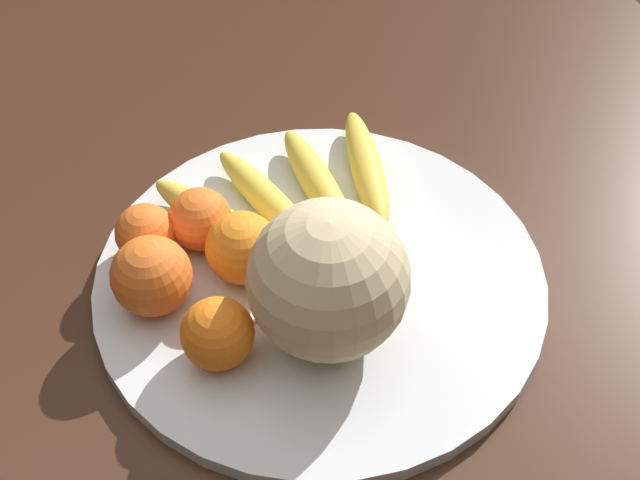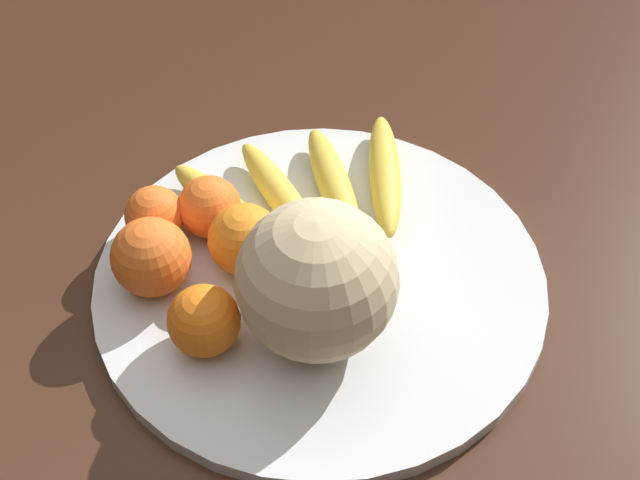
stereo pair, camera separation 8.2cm
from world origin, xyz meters
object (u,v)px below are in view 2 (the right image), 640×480
Objects in this scene: kitchen_table at (294,282)px; orange_front_right at (204,321)px; fruit_bowl at (320,280)px; orange_back_right at (244,239)px; melon at (312,281)px; produce_tag at (266,286)px; orange_back_left at (151,257)px; banana_bunch at (307,194)px; orange_front_left at (155,212)px; orange_mid_center at (210,207)px.

orange_front_right is at bearing -35.33° from kitchen_table.
fruit_bowl is (0.08, 0.01, 0.09)m from kitchen_table.
orange_front_right is 0.10m from orange_back_right.
kitchen_table is at bearing 178.36° from melon.
produce_tag is (-0.06, -0.04, -0.07)m from melon.
orange_back_left is at bearing -81.38° from produce_tag.
melon is at bearing 87.69° from orange_front_right.
banana_bunch is 0.10m from orange_back_right.
melon is 0.17m from banana_bunch.
melon is 0.16m from orange_back_left.
orange_back_left is at bearing -96.33° from fruit_bowl.
orange_front_right is 0.09m from produce_tag.
orange_back_left reaches higher than orange_back_right.
melon is at bearing 28.29° from orange_back_right.
produce_tag is (0.01, -0.05, 0.01)m from fruit_bowl.
orange_front_right is at bearing 27.84° from orange_back_left.
orange_front_right is (0.14, -0.10, 0.13)m from kitchen_table.
orange_front_left is at bearing -138.50° from melon.
kitchen_table is 0.16m from orange_mid_center.
orange_mid_center is 0.10m from produce_tag.
orange_front_right is at bearing -7.27° from orange_mid_center.
orange_back_left is 1.07× the size of orange_back_right.
orange_front_right reaches higher than orange_mid_center.
orange_back_left is at bearing -66.23° from kitchen_table.
orange_back_left reaches higher than produce_tag.
kitchen_table is 0.22m from melon.
orange_back_right is (-0.09, -0.05, -0.04)m from melon.
melon reaches higher than fruit_bowl.
orange_back_right is 0.89× the size of produce_tag.
banana_bunch is at bearing 130.42° from kitchen_table.
orange_front_right is 1.04× the size of orange_mid_center.
fruit_bowl is 0.10m from banana_bunch.
produce_tag is (0.09, -0.04, 0.10)m from kitchen_table.
orange_front_right is (0.06, -0.11, 0.04)m from fruit_bowl.
banana_bunch is 0.12m from produce_tag.
orange_mid_center reaches higher than orange_front_left.
orange_mid_center is 0.80× the size of produce_tag.
orange_mid_center is (0.00, 0.05, 0.00)m from orange_front_left.
orange_back_left is at bearing -43.91° from orange_mid_center.
banana_bunch is 3.45× the size of orange_back_left.
orange_mid_center is at bearing -151.65° from melon.
orange_mid_center reaches higher than kitchen_table.
orange_back_left is (-0.08, -0.04, 0.01)m from orange_front_right.
orange_front_left is (0.01, -0.15, 0.01)m from banana_bunch.
orange_mid_center is at bearing 88.01° from banana_bunch.
produce_tag is at bearing 77.51° from orange_back_left.
orange_front_right is at bearing -92.31° from melon.
orange_back_left is (0.07, -0.01, 0.01)m from orange_front_left.
produce_tag is at bearing 47.33° from orange_front_left.
orange_mid_center is at bearing -129.34° from fruit_bowl.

